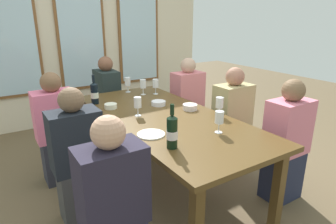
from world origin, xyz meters
TOP-DOWN VIEW (x-y plane):
  - ground_plane at (0.00, 0.00)m, footprint 12.00×12.00m
  - back_wall_with_windows at (0.00, 2.38)m, footprint 4.16×0.10m
  - dining_table at (0.00, 0.00)m, footprint 0.96×2.15m
  - white_plate_0 at (-0.32, -0.32)m, footprint 0.21×0.21m
  - wine_bottle_0 at (-0.31, -0.60)m, footprint 0.08×0.08m
  - wine_bottle_1 at (-0.40, 0.70)m, footprint 0.08×0.08m
  - tasting_bowl_0 at (0.12, 0.31)m, footprint 0.14×0.14m
  - tasting_bowl_1 at (-0.33, 0.47)m, footprint 0.12×0.12m
  - tasting_bowl_2 at (0.30, 0.02)m, footprint 0.14×0.14m
  - wine_glass_0 at (0.41, -0.27)m, footprint 0.07×0.07m
  - wine_glass_1 at (0.31, 0.70)m, footprint 0.07×0.07m
  - wine_glass_2 at (0.18, 0.75)m, footprint 0.07×0.07m
  - wine_glass_3 at (0.14, -0.56)m, footprint 0.07×0.07m
  - wine_glass_4 at (-0.20, 0.13)m, footprint 0.07×0.07m
  - wine_glass_5 at (0.08, 0.95)m, footprint 0.07×0.07m
  - seated_person_0 at (-0.81, -0.01)m, footprint 0.38×0.24m
  - seated_person_1 at (0.81, -0.04)m, footprint 0.38×0.24m
  - seated_person_2 at (-0.81, -0.74)m, footprint 0.38×0.24m
  - seated_person_3 at (0.81, -0.71)m, footprint 0.38×0.24m
  - seated_person_4 at (-0.81, 0.69)m, footprint 0.38×0.24m
  - seated_person_5 at (0.81, 0.76)m, footprint 0.38×0.24m
  - seated_person_6 at (0.00, 1.42)m, footprint 0.24×0.38m

SIDE VIEW (x-z plane):
  - ground_plane at x=0.00m, z-range 0.00..0.00m
  - seated_person_0 at x=-0.81m, z-range -0.03..1.08m
  - seated_person_1 at x=0.81m, z-range -0.03..1.08m
  - seated_person_2 at x=-0.81m, z-range -0.03..1.08m
  - seated_person_3 at x=0.81m, z-range -0.03..1.08m
  - seated_person_4 at x=-0.81m, z-range -0.03..1.08m
  - seated_person_5 at x=0.81m, z-range -0.03..1.08m
  - seated_person_6 at x=0.00m, z-range -0.03..1.08m
  - dining_table at x=0.00m, z-range 0.30..1.04m
  - white_plate_0 at x=-0.32m, z-range 0.74..0.75m
  - tasting_bowl_0 at x=0.12m, z-range 0.74..0.78m
  - tasting_bowl_1 at x=-0.33m, z-range 0.74..0.79m
  - tasting_bowl_2 at x=0.30m, z-range 0.74..0.79m
  - wine_bottle_1 at x=-0.40m, z-range 0.70..1.00m
  - wine_glass_3 at x=0.14m, z-range 0.77..0.94m
  - wine_glass_0 at x=0.41m, z-range 0.77..0.94m
  - wine_glass_2 at x=0.18m, z-range 0.77..0.94m
  - wine_glass_1 at x=0.31m, z-range 0.77..0.94m
  - wine_glass_4 at x=-0.20m, z-range 0.77..0.94m
  - wine_bottle_0 at x=-0.31m, z-range 0.70..1.02m
  - wine_glass_5 at x=0.08m, z-range 0.77..0.95m
  - back_wall_with_windows at x=0.00m, z-range 0.00..2.90m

